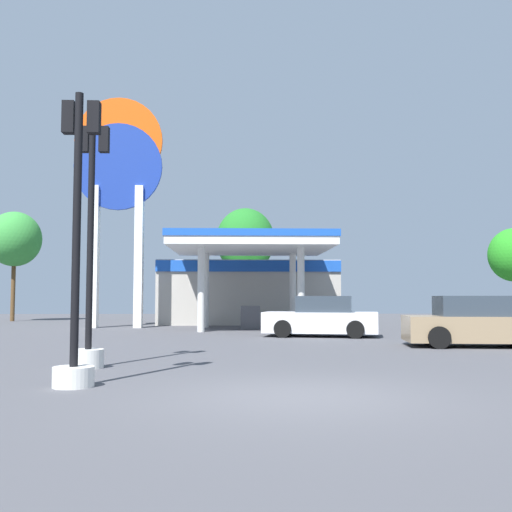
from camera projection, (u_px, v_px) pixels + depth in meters
ground_plane at (299, 396)px, 8.98m from camera, size 90.00×90.00×0.00m
gas_station at (248, 287)px, 33.38m from camera, size 9.94×13.22×4.36m
station_pole_sign at (118, 181)px, 29.56m from camera, size 4.42×0.56×11.62m
car_1 at (476, 324)px, 18.00m from camera, size 4.52×2.38×1.55m
car_3 at (321, 318)px, 22.63m from camera, size 4.64×2.72×1.56m
traffic_signal_0 at (90, 278)px, 12.69m from camera, size 0.66×0.69×5.38m
traffic_signal_1 at (76, 278)px, 10.03m from camera, size 0.69×0.70×5.05m
tree_0 at (15, 239)px, 37.44m from camera, size 3.35×3.35×6.97m
tree_1 at (245, 240)px, 38.71m from camera, size 3.85×3.85×7.38m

